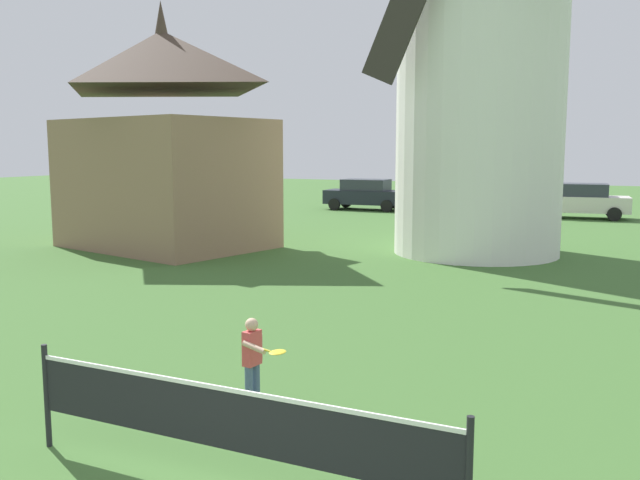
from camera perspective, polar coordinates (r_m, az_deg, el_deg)
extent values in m
cylinder|color=white|center=(20.72, 13.37, 13.83)|extent=(4.83, 4.83, 10.79)
cylinder|color=black|center=(7.77, -22.01, -12.06)|extent=(0.06, 0.06, 1.10)
cube|color=black|center=(6.37, -7.99, -14.80)|extent=(4.37, 0.01, 0.55)
cube|color=white|center=(6.26, -8.04, -12.31)|extent=(4.37, 0.02, 0.04)
cylinder|color=slate|center=(8.58, -5.40, -11.83)|extent=(0.10, 0.10, 0.48)
cylinder|color=slate|center=(8.48, -6.01, -12.09)|extent=(0.10, 0.10, 0.48)
cube|color=#DB4C4C|center=(8.38, -5.75, -9.02)|extent=(0.16, 0.25, 0.43)
sphere|color=#DBB28E|center=(8.31, -5.77, -7.10)|extent=(0.16, 0.16, 0.16)
cylinder|color=#DBB28E|center=(8.50, -5.09, -8.91)|extent=(0.07, 0.07, 0.32)
cylinder|color=#DBB28E|center=(8.18, -5.57, -8.98)|extent=(0.34, 0.12, 0.12)
cylinder|color=yellow|center=(8.10, -4.85, -9.14)|extent=(0.22, 0.06, 0.04)
ellipsoid|color=yellow|center=(7.97, -3.59, -9.41)|extent=(0.21, 0.26, 0.03)
cube|color=#1E232D|center=(34.82, 3.87, 3.63)|extent=(4.17, 1.88, 0.70)
cube|color=#2D333D|center=(34.78, 3.88, 4.66)|extent=(2.36, 1.59, 0.56)
cylinder|color=black|center=(35.23, 6.47, 3.07)|extent=(0.61, 0.21, 0.60)
cylinder|color=black|center=(33.61, 5.65, 2.86)|extent=(0.61, 0.21, 0.60)
cylinder|color=black|center=(36.11, 2.21, 3.23)|extent=(0.61, 0.21, 0.60)
cylinder|color=black|center=(34.53, 1.22, 3.03)|extent=(0.61, 0.21, 0.60)
cube|color=silver|center=(33.46, 11.29, 3.33)|extent=(4.52, 2.26, 0.70)
cube|color=#2D333D|center=(33.42, 11.32, 4.41)|extent=(2.60, 1.81, 0.56)
cylinder|color=black|center=(34.20, 13.89, 2.76)|extent=(0.62, 0.26, 0.60)
cylinder|color=black|center=(32.51, 13.68, 2.52)|extent=(0.62, 0.26, 0.60)
cylinder|color=black|center=(34.51, 9.00, 2.93)|extent=(0.62, 0.26, 0.60)
cylinder|color=black|center=(32.84, 8.55, 2.70)|extent=(0.62, 0.26, 0.60)
cube|color=silver|center=(32.62, 20.93, 2.87)|extent=(4.41, 2.11, 0.70)
cube|color=#2D333D|center=(32.58, 20.98, 3.97)|extent=(2.53, 1.72, 0.56)
cylinder|color=black|center=(33.56, 23.35, 2.26)|extent=(0.61, 0.24, 0.60)
cylinder|color=black|center=(31.87, 23.54, 2.00)|extent=(0.61, 0.24, 0.60)
cylinder|color=black|center=(33.49, 18.39, 2.49)|extent=(0.61, 0.24, 0.60)
cylinder|color=black|center=(31.80, 18.31, 2.24)|extent=(0.61, 0.24, 0.60)
cube|color=#937056|center=(21.99, -12.84, 4.62)|extent=(6.83, 5.63, 4.00)
pyramid|color=#423328|center=(22.12, -13.15, 14.49)|extent=(7.17, 5.91, 1.80)
cone|color=#423328|center=(22.25, -13.22, 16.79)|extent=(0.70, 0.70, 1.80)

